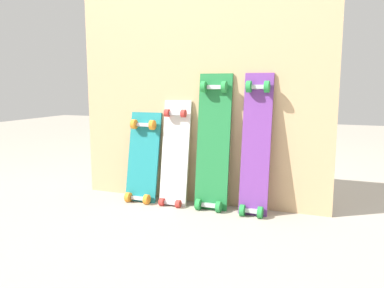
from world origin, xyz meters
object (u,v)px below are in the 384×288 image
(skateboard_green, at_px, (213,146))
(skateboard_white, at_px, (175,158))
(skateboard_teal, at_px, (143,161))
(skateboard_purple, at_px, (256,149))

(skateboard_green, bearing_deg, skateboard_white, -179.08)
(skateboard_teal, height_order, skateboard_purple, skateboard_purple)
(skateboard_teal, height_order, skateboard_green, skateboard_green)
(skateboard_teal, xyz_separation_m, skateboard_white, (0.24, 0.01, 0.04))
(skateboard_green, relative_size, skateboard_purple, 1.00)
(skateboard_teal, bearing_deg, skateboard_white, 1.84)
(skateboard_green, bearing_deg, skateboard_teal, -178.64)
(skateboard_white, distance_m, skateboard_purple, 0.56)
(skateboard_teal, height_order, skateboard_white, skateboard_white)
(skateboard_white, relative_size, skateboard_green, 0.82)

